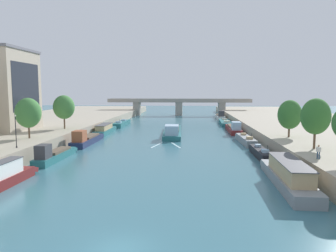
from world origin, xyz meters
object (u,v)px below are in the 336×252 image
moored_boat_right_upstream (288,175)px  moored_boat_right_midway (220,116)px  person_on_quay (319,151)px  lamppost_left_bank (16,130)px  moored_boat_left_lone (87,139)px  moored_boat_right_far (246,140)px  tree_right_by_lamp (290,115)px  moored_boat_right_downstream (260,153)px  moored_boat_right_second (226,123)px  tree_left_past_mid (28,113)px  tree_right_past_mid (316,116)px  barge_midriver (172,131)px  moored_boat_right_near (234,129)px  moored_boat_left_downstream (122,124)px  moored_boat_left_gap_after (3,176)px  bridge_far (179,105)px  moored_boat_left_end (54,155)px  moored_boat_left_upstream (105,129)px  tree_left_distant (64,107)px

moored_boat_right_upstream → moored_boat_right_midway: bearing=89.8°
person_on_quay → lamppost_left_bank: bearing=173.3°
moored_boat_left_lone → moored_boat_right_midway: 63.50m
moored_boat_right_upstream → moored_boat_right_far: bearing=89.3°
moored_boat_right_midway → tree_right_by_lamp: bearing=-84.6°
moored_boat_right_downstream → moored_boat_right_second: 47.77m
tree_left_past_mid → moored_boat_right_midway: bearing=60.1°
tree_right_past_mid → lamppost_left_bank: (-40.43, -2.14, -1.86)m
barge_midriver → moored_boat_right_near: size_ratio=1.42×
moored_boat_left_downstream → moored_boat_left_gap_after: bearing=-89.9°
moored_boat_right_near → tree_right_by_lamp: size_ratio=2.57×
moored_boat_right_second → moored_boat_right_midway: (0.02, 17.67, 0.44)m
moored_boat_right_second → bridge_far: bridge_far is taller
moored_boat_left_downstream → moored_boat_left_end: bearing=-89.9°
moored_boat_left_lone → moored_boat_right_second: (30.84, 37.83, -0.33)m
moored_boat_right_upstream → lamppost_left_bank: bearing=168.5°
moored_boat_left_upstream → tree_left_past_mid: size_ratio=2.09×
moored_boat_left_downstream → moored_boat_right_far: (30.94, -29.05, 0.04)m
moored_boat_left_lone → bridge_far: size_ratio=0.24×
moored_boat_left_gap_after → tree_right_past_mid: bearing=17.8°
moored_boat_right_midway → moored_boat_right_second: bearing=-90.1°
moored_boat_left_upstream → moored_boat_right_second: bearing=35.5°
moored_boat_right_downstream → tree_left_distant: (-36.74, 13.80, 6.23)m
moored_boat_left_end → tree_left_past_mid: size_ratio=1.79×
moored_boat_right_near → moored_boat_left_end: bearing=-132.0°
moored_boat_right_far → tree_left_past_mid: bearing=-161.7°
moored_boat_right_second → bridge_far: bearing=114.2°
moored_boat_left_end → bridge_far: (15.38, 86.87, 3.57)m
tree_right_past_mid → lamppost_left_bank: bearing=-177.0°
moored_boat_left_end → moored_boat_right_near: size_ratio=0.74×
moored_boat_left_gap_after → tree_right_past_mid: 38.83m
moored_boat_right_near → tree_right_past_mid: size_ratio=2.37×
moored_boat_left_upstream → moored_boat_right_upstream: moored_boat_right_upstream is taller
moored_boat_left_downstream → tree_left_distant: size_ratio=2.11×
moored_boat_right_midway → tree_left_past_mid: bearing=-119.9°
moored_boat_left_downstream → tree_left_past_mid: tree_left_past_mid is taller
barge_midriver → moored_boat_left_downstream: 24.41m
tree_left_distant → tree_right_past_mid: (42.50, -19.64, -0.08)m
moored_boat_right_near → tree_left_distant: size_ratio=2.34×
tree_right_by_lamp → moored_boat_left_end: bearing=-165.3°
moored_boat_left_gap_after → tree_right_by_lamp: (36.52, 22.47, 5.10)m
moored_boat_left_gap_after → bridge_far: (15.31, 99.72, 3.27)m
tree_right_past_mid → person_on_quay: bearing=-107.3°
moored_boat_left_end → moored_boat_right_downstream: moored_boat_left_end is taller
moored_boat_right_near → person_on_quay: person_on_quay is taller
moored_boat_left_lone → tree_left_past_mid: bearing=-124.8°
moored_boat_right_upstream → moored_boat_right_second: bearing=89.7°
moored_boat_right_near → moored_boat_right_second: moored_boat_right_near is taller
moored_boat_right_far → moored_boat_right_second: moored_boat_right_far is taller
moored_boat_left_lone → moored_boat_right_near: bearing=32.5°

